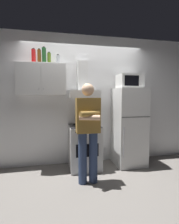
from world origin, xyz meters
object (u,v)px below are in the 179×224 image
bottle_soda_red (34,56)px  bottle_wine_green (44,56)px  bottle_canister_steel (58,60)px  stove_oven (84,147)px  refrigerator (129,127)px  upper_cabinet (42,80)px  cooking_pot (92,123)px  bottle_beer_brown (39,57)px  bottle_olive_oil (49,58)px  range_hood (83,88)px  person_standing (88,129)px  microwave (130,81)px

bottle_soda_red → bottle_wine_green: size_ratio=0.88×
bottle_soda_red → bottle_canister_steel: (0.45, 0.01, -0.04)m
stove_oven → refrigerator: refrigerator is taller
bottle_wine_green → bottle_soda_red: bearing=175.8°
upper_cabinet → cooking_pot: (0.93, -0.24, -0.82)m
stove_oven → bottle_beer_brown: bottle_beer_brown is taller
upper_cabinet → bottle_soda_red: (-0.14, 0.00, 0.43)m
refrigerator → bottle_soda_red: size_ratio=5.87×
stove_oven → bottle_wine_green: bearing=171.5°
bottle_canister_steel → stove_oven: bearing=-15.9°
bottle_wine_green → bottle_olive_oil: bearing=27.3°
bottle_olive_oil → bottle_beer_brown: 0.18m
upper_cabinet → range_hood: range_hood is taller
bottle_canister_steel → bottle_wine_green: size_ratio=0.61×
upper_cabinet → refrigerator: 2.00m
bottle_olive_oil → bottle_wine_green: bottle_wine_green is taller
refrigerator → bottle_wine_green: 2.20m
person_standing → bottle_olive_oil: 1.59m
cooking_pot → bottle_beer_brown: (-0.97, 0.27, 1.25)m
bottle_canister_steel → bottle_beer_brown: bottle_beer_brown is taller
cooking_pot → bottle_canister_steel: size_ratio=1.53×
stove_oven → cooking_pot: size_ratio=3.03×
stove_oven → bottle_olive_oil: size_ratio=3.80×
range_hood → bottle_beer_brown: size_ratio=2.70×
upper_cabinet → bottle_olive_oil: bottle_olive_oil is taller
cooking_pot → bottle_olive_oil: bearing=160.5°
bottle_soda_red → bottle_beer_brown: size_ratio=0.98×
cooking_pot → bottle_olive_oil: (-0.79, 0.28, 1.23)m
microwave → bottle_beer_brown: (-1.79, 0.13, 0.44)m
refrigerator → bottle_wine_green: (-1.70, 0.11, 1.40)m
cooking_pot → bottle_olive_oil: bottle_olive_oil is taller
range_hood → bottle_beer_brown: (-0.84, 0.02, 0.58)m
stove_oven → person_standing: 0.77m
stove_oven → bottle_canister_steel: (-0.49, 0.14, 1.70)m
refrigerator → bottle_soda_red: 2.34m
range_hood → refrigerator: range_hood is taller
stove_oven → range_hood: (0.00, 0.13, 1.16)m
stove_oven → refrigerator: size_ratio=0.55×
cooking_pot → refrigerator: bearing=8.3°
upper_cabinet → bottle_beer_brown: bottle_beer_brown is taller
range_hood → bottle_olive_oil: bottle_olive_oil is taller
range_hood → bottle_soda_red: 1.10m
bottle_olive_oil → bottle_beer_brown: size_ratio=0.83×
stove_oven → microwave: (0.95, 0.02, 1.31)m
range_hood → stove_oven: bearing=-90.0°
upper_cabinet → range_hood: (0.80, 0.00, -0.15)m
range_hood → bottle_wine_green: 0.96m
microwave → bottle_olive_oil: bearing=175.0°
refrigerator → bottle_olive_oil: size_ratio=6.95×
microwave → upper_cabinet: bearing=176.5°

